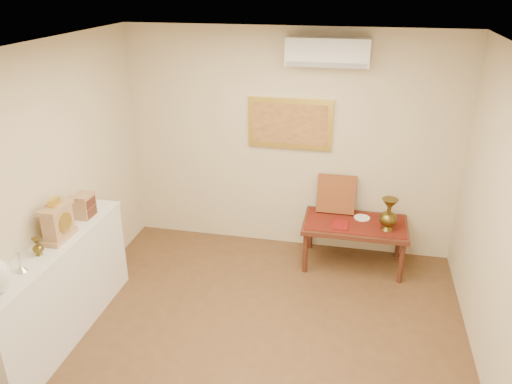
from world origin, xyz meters
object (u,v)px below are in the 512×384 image
(low_table, at_px, (355,228))
(wooden_chest, at_px, (85,206))
(brass_urn_tall, at_px, (389,211))
(display_ledge, at_px, (59,291))
(mantel_clock, at_px, (58,222))

(low_table, bearing_deg, wooden_chest, -154.44)
(brass_urn_tall, relative_size, low_table, 0.38)
(display_ledge, height_order, mantel_clock, mantel_clock)
(brass_urn_tall, distance_m, low_table, 0.48)
(brass_urn_tall, xyz_separation_m, wooden_chest, (-3.02, -1.17, 0.32))
(mantel_clock, relative_size, low_table, 0.34)
(display_ledge, distance_m, mantel_clock, 0.68)
(brass_urn_tall, xyz_separation_m, display_ledge, (-3.03, -1.78, -0.30))
(mantel_clock, relative_size, wooden_chest, 1.68)
(display_ledge, relative_size, low_table, 1.68)
(wooden_chest, bearing_deg, mantel_clock, -89.42)
(mantel_clock, distance_m, wooden_chest, 0.47)
(brass_urn_tall, xyz_separation_m, low_table, (-0.36, 0.10, -0.30))
(brass_urn_tall, xyz_separation_m, mantel_clock, (-3.01, -1.63, 0.37))
(display_ledge, xyz_separation_m, mantel_clock, (0.02, 0.14, 0.66))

